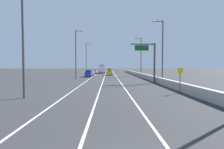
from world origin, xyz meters
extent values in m
plane|color=#2D2D30|center=(0.00, 64.00, 0.00)|extent=(320.00, 320.00, 0.00)
cube|color=silver|center=(-5.50, 55.00, 0.00)|extent=(0.16, 130.00, 0.00)
cube|color=silver|center=(-2.00, 55.00, 0.00)|extent=(0.16, 130.00, 0.00)
cube|color=silver|center=(1.50, 55.00, 0.00)|extent=(0.16, 130.00, 0.00)
cube|color=#B2ADA3|center=(8.45, 40.00, 0.55)|extent=(0.60, 120.00, 1.10)
cylinder|color=#47474C|center=(7.85, 31.52, 3.75)|extent=(0.36, 0.36, 7.50)
cube|color=#47474C|center=(5.60, 31.52, 7.30)|extent=(4.50, 0.20, 0.20)
cube|color=#0C5923|center=(5.38, 31.40, 6.60)|extent=(2.60, 0.10, 1.00)
cylinder|color=#4C4C51|center=(7.55, 17.40, 1.20)|extent=(0.10, 0.10, 2.40)
cube|color=yellow|center=(7.55, 17.36, 2.70)|extent=(0.60, 0.04, 0.60)
cylinder|color=#4C4C51|center=(9.40, 31.66, 5.88)|extent=(0.24, 0.24, 11.75)
cube|color=#4C4C51|center=(8.50, 31.66, 11.60)|extent=(1.80, 0.12, 0.12)
sphere|color=beige|center=(7.60, 31.66, 11.60)|extent=(0.44, 0.44, 0.44)
cylinder|color=#4C4C51|center=(9.18, 54.87, 5.88)|extent=(0.24, 0.24, 11.75)
cube|color=#4C4C51|center=(8.28, 54.87, 11.60)|extent=(1.80, 0.12, 0.12)
sphere|color=beige|center=(7.38, 54.87, 11.60)|extent=(0.44, 0.44, 0.44)
cylinder|color=#4C4C51|center=(-9.37, 14.44, 5.88)|extent=(0.24, 0.24, 11.75)
cylinder|color=#4C4C51|center=(-8.73, 42.30, 5.88)|extent=(0.24, 0.24, 11.75)
cube|color=#4C4C51|center=(-7.83, 42.30, 11.60)|extent=(1.80, 0.12, 0.12)
sphere|color=beige|center=(-6.93, 42.30, 11.60)|extent=(0.44, 0.44, 0.44)
cylinder|color=#4C4C51|center=(-9.34, 70.16, 5.88)|extent=(0.24, 0.24, 11.75)
cube|color=#4C4C51|center=(-8.44, 70.16, 11.60)|extent=(1.80, 0.12, 0.12)
sphere|color=beige|center=(-7.54, 70.16, 11.60)|extent=(0.44, 0.44, 0.44)
cube|color=#196033|center=(-0.48, 83.52, 0.86)|extent=(1.94, 4.19, 1.04)
cube|color=#1C4633|center=(-0.46, 83.11, 1.68)|extent=(1.64, 1.92, 0.60)
cylinder|color=black|center=(-1.35, 85.11, 0.34)|extent=(0.25, 0.69, 0.68)
cylinder|color=black|center=(0.27, 85.17, 0.34)|extent=(0.25, 0.69, 0.68)
cylinder|color=black|center=(-1.23, 81.88, 0.34)|extent=(0.25, 0.69, 0.68)
cylinder|color=black|center=(0.40, 81.94, 0.34)|extent=(0.25, 0.69, 0.68)
cube|color=#1E389E|center=(-6.55, 51.64, 0.87)|extent=(1.81, 4.81, 1.07)
cube|color=navy|center=(-6.56, 51.16, 1.71)|extent=(1.55, 2.18, 0.60)
cylinder|color=black|center=(-7.28, 53.59, 0.34)|extent=(0.23, 0.68, 0.68)
cylinder|color=black|center=(-5.73, 53.55, 0.34)|extent=(0.23, 0.68, 0.68)
cylinder|color=black|center=(-7.36, 49.72, 0.34)|extent=(0.23, 0.68, 0.68)
cylinder|color=black|center=(-5.81, 49.68, 0.34)|extent=(0.23, 0.68, 0.68)
cube|color=white|center=(-6.46, 58.33, 0.93)|extent=(1.91, 4.54, 1.18)
cube|color=#96969E|center=(-6.45, 57.88, 1.82)|extent=(1.62, 2.07, 0.60)
cylinder|color=black|center=(-7.32, 60.09, 0.34)|extent=(0.24, 0.69, 0.68)
cylinder|color=black|center=(-5.72, 60.15, 0.34)|extent=(0.24, 0.69, 0.68)
cylinder|color=black|center=(-7.20, 56.51, 0.34)|extent=(0.24, 0.69, 0.68)
cylinder|color=black|center=(-5.60, 56.57, 0.34)|extent=(0.24, 0.69, 0.68)
cube|color=red|center=(-3.61, 90.41, 0.83)|extent=(1.82, 4.36, 0.99)
cube|color=maroon|center=(-3.62, 89.97, 1.63)|extent=(1.56, 1.98, 0.60)
cylinder|color=black|center=(-4.37, 92.14, 0.34)|extent=(0.23, 0.68, 0.68)
cylinder|color=black|center=(-2.79, 92.11, 0.34)|extent=(0.23, 0.68, 0.68)
cylinder|color=black|center=(-4.43, 88.71, 0.34)|extent=(0.23, 0.68, 0.68)
cylinder|color=black|center=(-2.86, 88.68, 0.34)|extent=(0.23, 0.68, 0.68)
cube|color=#B7B7BC|center=(-6.39, 72.99, 0.81)|extent=(1.80, 4.45, 0.94)
cube|color=gray|center=(-6.40, 72.54, 1.58)|extent=(1.57, 2.01, 0.60)
cylinder|color=black|center=(-7.17, 74.76, 0.34)|extent=(0.23, 0.68, 0.68)
cylinder|color=black|center=(-5.58, 74.74, 0.34)|extent=(0.23, 0.68, 0.68)
cylinder|color=black|center=(-7.21, 71.23, 0.34)|extent=(0.23, 0.68, 0.68)
cylinder|color=black|center=(-5.62, 71.21, 0.34)|extent=(0.23, 0.68, 0.68)
cube|color=gold|center=(-0.48, 61.72, 0.82)|extent=(1.82, 4.19, 0.96)
cube|color=olive|center=(-0.48, 61.30, 1.60)|extent=(1.58, 1.90, 0.60)
cylinder|color=black|center=(-1.31, 63.34, 0.34)|extent=(0.23, 0.68, 0.68)
cylinder|color=black|center=(0.30, 63.36, 0.34)|extent=(0.23, 0.68, 0.68)
cylinder|color=black|center=(-1.26, 60.07, 0.34)|extent=(0.23, 0.68, 0.68)
cylinder|color=black|center=(0.34, 60.09, 0.34)|extent=(0.23, 0.68, 0.68)
cube|color=silver|center=(-3.74, 80.35, 1.68)|extent=(2.59, 9.55, 2.36)
cube|color=gray|center=(-3.78, 82.44, 3.41)|extent=(2.15, 2.13, 1.10)
cylinder|color=black|center=(-4.94, 84.37, 0.50)|extent=(0.24, 1.00, 1.00)
cylinder|color=black|center=(-2.70, 84.42, 0.50)|extent=(0.24, 1.00, 1.00)
cylinder|color=black|center=(-4.78, 76.27, 0.50)|extent=(0.24, 1.00, 1.00)
cylinder|color=black|center=(-2.54, 76.32, 0.50)|extent=(0.24, 1.00, 1.00)
camera|label=1|loc=(-0.86, -5.41, 3.28)|focal=31.49mm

